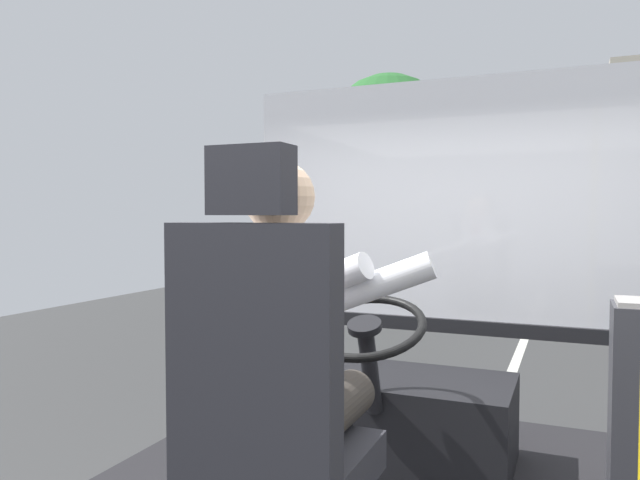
% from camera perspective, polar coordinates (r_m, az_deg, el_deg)
% --- Properties ---
extents(ground, '(18.00, 44.00, 0.06)m').
position_cam_1_polar(ground, '(10.85, 19.52, -7.77)').
color(ground, '#373737').
extents(driver_seat, '(0.48, 0.48, 1.34)m').
position_cam_1_polar(driver_seat, '(1.75, -4.76, -17.11)').
color(driver_seat, black).
rests_on(driver_seat, bus_floor).
extents(bus_driver, '(0.78, 0.53, 0.84)m').
position_cam_1_polar(bus_driver, '(1.79, -2.99, -9.37)').
color(bus_driver, '#332D28').
rests_on(bus_driver, driver_seat).
extents(steering_console, '(1.10, 0.94, 0.81)m').
position_cam_1_polar(steering_console, '(2.94, 6.91, -16.20)').
color(steering_console, black).
rests_on(steering_console, bus_floor).
extents(windshield_panel, '(2.50, 0.08, 1.48)m').
position_cam_1_polar(windshield_panel, '(3.54, 12.77, 0.54)').
color(windshield_panel, silver).
extents(street_tree, '(3.02, 3.02, 5.13)m').
position_cam_1_polar(street_tree, '(14.13, 6.55, 9.45)').
color(street_tree, '#4C3828').
rests_on(street_tree, ground).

